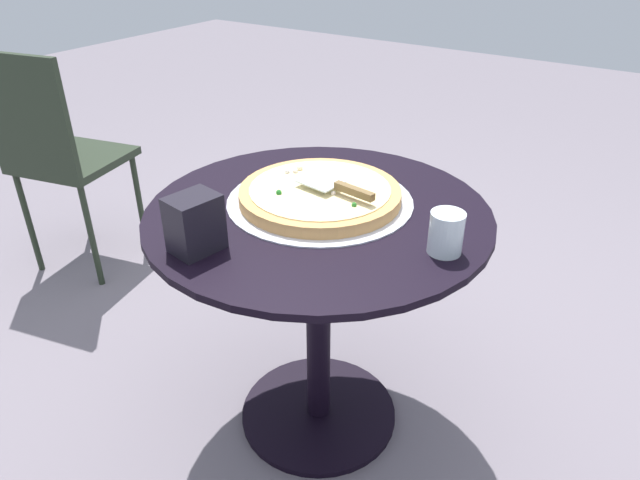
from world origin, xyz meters
name	(u,v)px	position (x,y,z in m)	size (l,w,h in m)	color
ground_plane	(319,414)	(0.00, 0.00, 0.00)	(10.00, 10.00, 0.00)	slate
patio_table	(318,275)	(0.00, 0.00, 0.50)	(0.84, 0.84, 0.69)	black
pizza_on_tray	(320,195)	(0.02, -0.04, 0.71)	(0.46, 0.46, 0.05)	silver
pizza_server	(338,186)	(-0.03, -0.04, 0.75)	(0.21, 0.09, 0.02)	silver
drinking_cup	(446,233)	(-0.33, 0.02, 0.74)	(0.07, 0.07, 0.09)	silver
napkin_dispenser	(195,224)	(0.11, 0.30, 0.75)	(0.10, 0.08, 0.12)	black
patio_chair_far	(57,149)	(1.28, -0.13, 0.53)	(0.44, 0.44, 0.90)	#242E20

